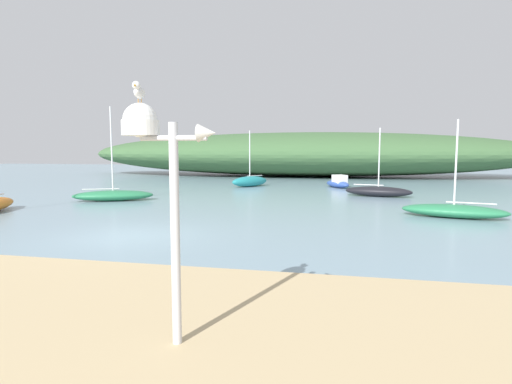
{
  "coord_description": "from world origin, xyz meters",
  "views": [
    {
      "loc": [
        6.48,
        -11.79,
        2.74
      ],
      "look_at": [
        2.83,
        5.8,
        0.89
      ],
      "focal_mm": 28.78,
      "sensor_mm": 36.0,
      "label": 1
    }
  ],
  "objects_px": {
    "sailboat_east_reach": "(378,191)",
    "sailboat_inner_mooring": "(454,211)",
    "seagull_on_radar": "(139,91)",
    "sailboat_far_right": "(250,181)",
    "motorboat_centre_water": "(338,183)",
    "sailboat_far_left": "(113,195)",
    "mast_structure": "(153,149)"
  },
  "relations": [
    {
      "from": "sailboat_inner_mooring",
      "to": "sailboat_far_left",
      "type": "bearing_deg",
      "value": 172.33
    },
    {
      "from": "seagull_on_radar",
      "to": "sailboat_far_right",
      "type": "distance_m",
      "value": 25.63
    },
    {
      "from": "sailboat_inner_mooring",
      "to": "motorboat_centre_water",
      "type": "distance_m",
      "value": 13.53
    },
    {
      "from": "mast_structure",
      "to": "motorboat_centre_water",
      "type": "xyz_separation_m",
      "value": [
        2.16,
        25.61,
        -2.39
      ]
    },
    {
      "from": "sailboat_east_reach",
      "to": "sailboat_inner_mooring",
      "type": "distance_m",
      "value": 7.64
    },
    {
      "from": "sailboat_inner_mooring",
      "to": "sailboat_far_right",
      "type": "bearing_deg",
      "value": 132.7
    },
    {
      "from": "sailboat_east_reach",
      "to": "sailboat_inner_mooring",
      "type": "relative_size",
      "value": 0.96
    },
    {
      "from": "motorboat_centre_water",
      "to": "sailboat_east_reach",
      "type": "bearing_deg",
      "value": -66.34
    },
    {
      "from": "sailboat_far_left",
      "to": "sailboat_far_right",
      "type": "bearing_deg",
      "value": 61.56
    },
    {
      "from": "sailboat_far_left",
      "to": "sailboat_far_right",
      "type": "relative_size",
      "value": 1.21
    },
    {
      "from": "sailboat_inner_mooring",
      "to": "sailboat_far_right",
      "type": "relative_size",
      "value": 1.01
    },
    {
      "from": "mast_structure",
      "to": "sailboat_far_left",
      "type": "relative_size",
      "value": 0.62
    },
    {
      "from": "sailboat_far_right",
      "to": "motorboat_centre_water",
      "type": "relative_size",
      "value": 1.43
    },
    {
      "from": "sailboat_far_left",
      "to": "sailboat_inner_mooring",
      "type": "height_order",
      "value": "sailboat_far_left"
    },
    {
      "from": "sailboat_far_right",
      "to": "sailboat_inner_mooring",
      "type": "bearing_deg",
      "value": -47.3
    },
    {
      "from": "seagull_on_radar",
      "to": "sailboat_east_reach",
      "type": "distance_m",
      "value": 20.99
    },
    {
      "from": "sailboat_far_right",
      "to": "sailboat_east_reach",
      "type": "bearing_deg",
      "value": -28.83
    },
    {
      "from": "mast_structure",
      "to": "sailboat_far_right",
      "type": "relative_size",
      "value": 0.75
    },
    {
      "from": "mast_structure",
      "to": "sailboat_inner_mooring",
      "type": "bearing_deg",
      "value": 61.99
    },
    {
      "from": "sailboat_east_reach",
      "to": "motorboat_centre_water",
      "type": "relative_size",
      "value": 1.37
    },
    {
      "from": "mast_structure",
      "to": "sailboat_east_reach",
      "type": "bearing_deg",
      "value": 77.36
    },
    {
      "from": "seagull_on_radar",
      "to": "sailboat_inner_mooring",
      "type": "xyz_separation_m",
      "value": [
        7.04,
        12.95,
        -3.19
      ]
    },
    {
      "from": "sailboat_far_left",
      "to": "sailboat_far_right",
      "type": "height_order",
      "value": "sailboat_far_left"
    },
    {
      "from": "sailboat_inner_mooring",
      "to": "sailboat_far_right",
      "type": "distance_m",
      "value": 16.54
    },
    {
      "from": "seagull_on_radar",
      "to": "sailboat_far_right",
      "type": "bearing_deg",
      "value": 99.46
    },
    {
      "from": "sailboat_east_reach",
      "to": "motorboat_centre_water",
      "type": "height_order",
      "value": "sailboat_east_reach"
    },
    {
      "from": "sailboat_far_right",
      "to": "mast_structure",
      "type": "bearing_deg",
      "value": -80.17
    },
    {
      "from": "seagull_on_radar",
      "to": "sailboat_far_right",
      "type": "relative_size",
      "value": 0.09
    },
    {
      "from": "sailboat_far_left",
      "to": "sailboat_east_reach",
      "type": "bearing_deg",
      "value": 19.47
    },
    {
      "from": "sailboat_inner_mooring",
      "to": "motorboat_centre_water",
      "type": "xyz_separation_m",
      "value": [
        -4.72,
        12.68,
        0.07
      ]
    },
    {
      "from": "seagull_on_radar",
      "to": "sailboat_inner_mooring",
      "type": "bearing_deg",
      "value": 61.47
    },
    {
      "from": "sailboat_far_left",
      "to": "sailboat_inner_mooring",
      "type": "xyz_separation_m",
      "value": [
        16.59,
        -2.24,
        -0.02
      ]
    }
  ]
}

